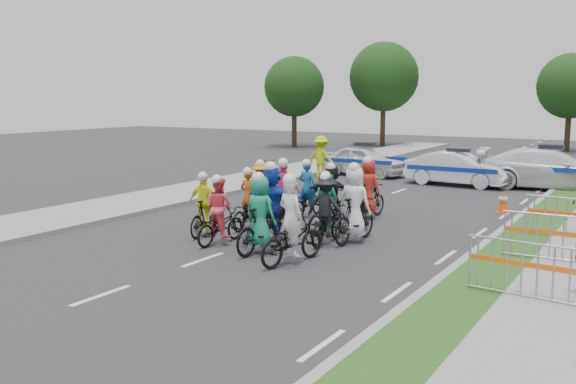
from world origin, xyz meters
The scene contains 30 objects.
ground centered at (0.00, 0.00, 0.00)m, with size 90.00×90.00×0.00m, color #28282B.
curb_right centered at (5.10, 5.00, 0.06)m, with size 0.20×60.00×0.12m, color gray.
grass_strip centered at (5.80, 5.00, 0.06)m, with size 1.20×60.00×0.11m, color #234516.
sidewalk_left centered at (-6.50, 5.00, 0.07)m, with size 3.00×60.00×0.13m, color gray.
rider_0 centered at (1.84, 0.78, 0.66)m, with size 1.04×2.05×1.99m.
rider_1 centered at (0.76, 1.21, 0.74)m, with size 0.84×1.85×1.91m.
rider_2 centered at (-0.64, 1.48, 0.65)m, with size 0.75×1.73×1.74m.
rider_3 centered at (-1.51, 2.02, 0.66)m, with size 0.90×1.67×1.70m.
rider_4 centered at (1.62, 2.84, 0.70)m, with size 1.03×1.79×1.79m.
rider_5 centered at (0.22, 2.56, 0.84)m, with size 1.61×1.92×2.01m.
rider_6 centered at (-1.03, 3.37, 0.57)m, with size 0.60×1.68×1.71m.
rider_7 centered at (2.15, 3.34, 0.78)m, with size 0.89×1.96×2.02m.
rider_8 centered at (1.02, 4.03, 0.63)m, with size 0.85×1.71×1.67m.
rider_9 centered at (-0.38, 4.16, 0.74)m, with size 1.00×1.87×1.93m.
rider_10 centered at (-1.58, 4.82, 0.69)m, with size 0.98×1.73×1.77m.
rider_11 centered at (0.63, 5.09, 0.75)m, with size 1.46×1.74×1.77m.
rider_12 centered at (-0.46, 5.64, 0.59)m, with size 0.64×1.75×1.77m.
rider_13 centered at (1.18, 6.39, 0.73)m, with size 0.85×1.84×1.87m.
police_car_0 centered at (-3.13, 15.73, 0.68)m, with size 1.59×3.96×1.35m, color white.
police_car_1 centered at (1.44, 14.72, 0.68)m, with size 1.45×4.15×1.37m, color white.
police_car_2 centered at (4.81, 15.59, 0.79)m, with size 2.20×5.42×1.57m, color white.
marshal_hiviz centered at (-4.35, 13.83, 0.94)m, with size 1.21×0.70×1.87m, color #C2D60B.
barrier_0 centered at (6.70, 0.53, 0.56)m, with size 2.00×0.50×1.12m, color #A5A8AD, non-canonical shape.
barrier_1 centered at (6.70, 3.53, 0.56)m, with size 2.00×0.50×1.12m, color #A5A8AD, non-canonical shape.
barrier_2 centered at (6.70, 6.11, 0.56)m, with size 2.00×0.50×1.12m, color #A5A8AD, non-canonical shape.
cone_0 centered at (4.43, 9.40, 0.34)m, with size 0.40×0.40×0.70m.
parked_bike centered at (-6.52, 12.62, 0.42)m, with size 0.56×1.62×0.85m, color black.
tree_0 centered at (-14.00, 28.00, 4.19)m, with size 4.20×4.20×6.30m.
tree_3 centered at (-9.00, 32.00, 4.89)m, with size 4.90×4.90×7.35m.
tree_4 centered at (3.00, 34.00, 4.19)m, with size 4.20×4.20×6.30m.
Camera 1 is at (8.78, -10.98, 3.66)m, focal length 40.00 mm.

